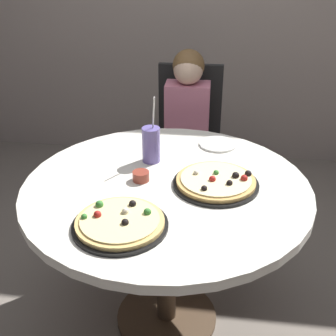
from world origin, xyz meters
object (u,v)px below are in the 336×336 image
object	(u,v)px
sauce_bowl	(141,176)
pizza_cheese	(216,182)
pizza_veggie	(120,223)
soda_cup	(151,145)
chair_wooden	(188,133)
diner_child	(186,152)
dining_table	(166,205)
plate_small	(218,144)

from	to	relation	value
sauce_bowl	pizza_cheese	bearing A→B (deg)	-0.08
pizza_veggie	soda_cup	distance (m)	0.52
sauce_bowl	soda_cup	bearing A→B (deg)	85.69
pizza_cheese	chair_wooden	bearing A→B (deg)	101.30
diner_child	soda_cup	bearing A→B (deg)	-98.45
dining_table	plate_small	xyz separation A→B (m)	(0.20, 0.41, 0.11)
chair_wooden	sauce_bowl	xyz separation A→B (m)	(-0.11, -1.02, 0.24)
dining_table	pizza_cheese	distance (m)	0.23
chair_wooden	pizza_veggie	size ratio (longest dim) A/B	2.80
soda_cup	diner_child	bearing A→B (deg)	81.55
dining_table	diner_child	bearing A→B (deg)	89.91
chair_wooden	soda_cup	bearing A→B (deg)	-96.41
diner_child	chair_wooden	bearing A→B (deg)	90.97
dining_table	pizza_cheese	xyz separation A→B (m)	(0.20, 0.02, 0.12)
dining_table	soda_cup	xyz separation A→B (m)	(-0.10, 0.20, 0.18)
chair_wooden	dining_table	bearing A→B (deg)	-89.91
pizza_veggie	plate_small	world-z (taller)	pizza_veggie
dining_table	sauce_bowl	bearing A→B (deg)	169.36
chair_wooden	sauce_bowl	bearing A→B (deg)	-96.04
sauce_bowl	diner_child	bearing A→B (deg)	82.44
chair_wooden	plate_small	world-z (taller)	chair_wooden
dining_table	chair_wooden	world-z (taller)	chair_wooden
dining_table	diner_child	xyz separation A→B (m)	(0.00, 0.85, -0.16)
pizza_cheese	pizza_veggie	bearing A→B (deg)	-134.27
dining_table	chair_wooden	xyz separation A→B (m)	(-0.00, 1.04, -0.12)
chair_wooden	diner_child	xyz separation A→B (m)	(0.00, -0.18, -0.05)
soda_cup	chair_wooden	bearing A→B (deg)	83.59
diner_child	dining_table	bearing A→B (deg)	-90.09
pizza_cheese	sauce_bowl	xyz separation A→B (m)	(-0.31, 0.00, 0.00)
pizza_veggie	sauce_bowl	xyz separation A→B (m)	(0.01, 0.33, 0.00)
chair_wooden	diner_child	distance (m)	0.19
soda_cup	sauce_bowl	xyz separation A→B (m)	(-0.01, -0.18, -0.06)
diner_child	soda_cup	xyz separation A→B (m)	(-0.10, -0.65, 0.35)
diner_child	pizza_veggie	world-z (taller)	diner_child
diner_child	pizza_veggie	distance (m)	1.21
soda_cup	plate_small	xyz separation A→B (m)	(0.29, 0.21, -0.08)
chair_wooden	soda_cup	distance (m)	0.89
pizza_veggie	soda_cup	world-z (taller)	soda_cup
pizza_cheese	soda_cup	size ratio (longest dim) A/B	1.14
dining_table	soda_cup	size ratio (longest dim) A/B	3.84
chair_wooden	sauce_bowl	distance (m)	1.05
diner_child	plate_small	world-z (taller)	diner_child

